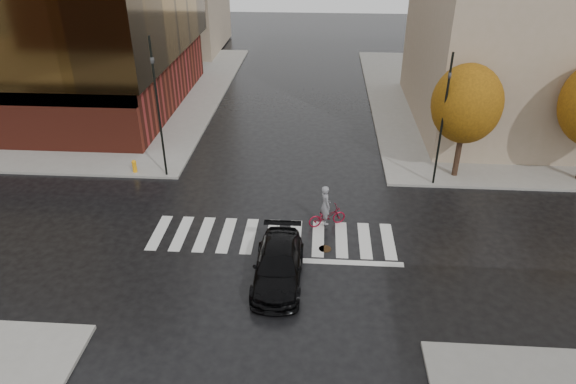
{
  "coord_description": "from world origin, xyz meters",
  "views": [
    {
      "loc": [
        2.14,
        -19.77,
        13.81
      ],
      "look_at": [
        0.7,
        1.36,
        2.0
      ],
      "focal_mm": 32.0,
      "sensor_mm": 36.0,
      "label": 1
    }
  ],
  "objects_px": {
    "fire_hydrant": "(134,165)",
    "sedan": "(278,265)",
    "traffic_light_nw": "(157,99)",
    "cyclist": "(326,212)",
    "traffic_light_ne": "(444,112)"
  },
  "relations": [
    {
      "from": "cyclist",
      "to": "traffic_light_nw",
      "type": "bearing_deg",
      "value": 41.81
    },
    {
      "from": "fire_hydrant",
      "to": "traffic_light_ne",
      "type": "bearing_deg",
      "value": -0.66
    },
    {
      "from": "sedan",
      "to": "cyclist",
      "type": "bearing_deg",
      "value": 65.48
    },
    {
      "from": "sedan",
      "to": "fire_hydrant",
      "type": "distance_m",
      "value": 12.99
    },
    {
      "from": "fire_hydrant",
      "to": "sedan",
      "type": "bearing_deg",
      "value": -44.67
    },
    {
      "from": "traffic_light_nw",
      "to": "cyclist",
      "type": "bearing_deg",
      "value": 79.03
    },
    {
      "from": "cyclist",
      "to": "traffic_light_ne",
      "type": "distance_m",
      "value": 8.38
    },
    {
      "from": "traffic_light_nw",
      "to": "traffic_light_ne",
      "type": "bearing_deg",
      "value": 105.22
    },
    {
      "from": "sedan",
      "to": "traffic_light_nw",
      "type": "xyz_separation_m",
      "value": [
        -7.3,
        8.93,
        4.02
      ]
    },
    {
      "from": "traffic_light_ne",
      "to": "fire_hydrant",
      "type": "relative_size",
      "value": 9.58
    },
    {
      "from": "cyclist",
      "to": "fire_hydrant",
      "type": "distance_m",
      "value": 12.2
    },
    {
      "from": "traffic_light_nw",
      "to": "fire_hydrant",
      "type": "xyz_separation_m",
      "value": [
        -1.94,
        0.2,
        -4.17
      ]
    },
    {
      "from": "cyclist",
      "to": "fire_hydrant",
      "type": "bearing_deg",
      "value": 44.98
    },
    {
      "from": "traffic_light_nw",
      "to": "fire_hydrant",
      "type": "bearing_deg",
      "value": -80.68
    },
    {
      "from": "cyclist",
      "to": "traffic_light_nw",
      "type": "distance_m",
      "value": 11.1
    }
  ]
}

